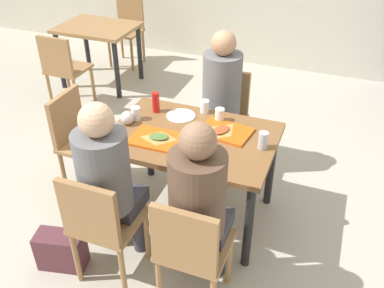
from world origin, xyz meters
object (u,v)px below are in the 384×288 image
chair_far_side (224,112)px  soda_can (263,140)px  chair_near_left (101,222)px  person_in_red (108,177)px  tray_red_far (225,131)px  paper_plate_center (181,116)px  main_table (192,147)px  plastic_cup_d (220,115)px  tray_red_near (157,139)px  background_chair_far (128,26)px  chair_left_end (79,136)px  background_chair_near (63,67)px  plastic_cup_c (136,113)px  plastic_cup_a (205,106)px  plastic_cup_b (177,157)px  handbag (61,250)px  pizza_slice_b (221,130)px  condiment_bottle (156,102)px  foil_bundle (127,118)px  person_far_side (220,94)px  chair_near_right (191,248)px  background_table (98,36)px  pizza_slice_a (159,137)px  paper_plate_near_edge (205,157)px  person_in_brown_jacket (199,200)px

chair_far_side → soda_can: bearing=-57.0°
chair_near_left → person_in_red: (-0.00, 0.14, 0.25)m
tray_red_far → paper_plate_center: 0.40m
main_table → plastic_cup_d: (0.12, 0.26, 0.15)m
tray_red_near → background_chair_far: size_ratio=0.42×
chair_near_left → chair_left_end: 1.04m
paper_plate_center → background_chair_near: bearing=152.7°
chair_near_left → plastic_cup_c: 0.91m
plastic_cup_a → plastic_cup_b: (0.06, -0.69, 0.00)m
person_in_red → background_chair_near: size_ratio=1.47×
tray_red_near → handbag: (-0.44, -0.66, -0.60)m
tray_red_far → soda_can: soda_can is taller
person_in_red → tray_red_near: 0.52m
main_table → pizza_slice_b: bearing=28.1°
main_table → soda_can: soda_can is taller
handbag → person_in_red: bearing=24.2°
chair_left_end → plastic_cup_d: size_ratio=8.66×
chair_near_left → handbag: (-0.35, -0.02, -0.37)m
plastic_cup_d → soda_can: 0.45m
chair_near_left → condiment_bottle: condiment_bottle is taller
tray_red_far → condiment_bottle: (-0.59, 0.10, 0.07)m
foil_bundle → handbag: foil_bundle is taller
person_far_side → plastic_cup_c: person_far_side is taller
chair_far_side → person_far_side: person_far_side is taller
pizza_slice_b → foil_bundle: (-0.68, -0.12, 0.03)m
person_far_side → background_chair_far: (-1.92, 1.94, -0.25)m
plastic_cup_d → handbag: bearing=-125.4°
chair_far_side → soda_can: 0.96m
main_table → condiment_bottle: bearing=149.7°
main_table → chair_near_right: chair_near_right is taller
soda_can → pizza_slice_b: bearing=166.5°
plastic_cup_c → condiment_bottle: (0.09, 0.16, 0.03)m
pizza_slice_b → background_table: size_ratio=0.27×
condiment_bottle → background_chair_near: 1.81m
plastic_cup_d → pizza_slice_b: bearing=-69.1°
chair_far_side → condiment_bottle: condiment_bottle is taller
paper_plate_center → background_chair_far: 2.95m
plastic_cup_c → pizza_slice_b: bearing=3.2°
chair_left_end → paper_plate_center: size_ratio=3.94×
plastic_cup_a → plastic_cup_c: same height
paper_plate_center → pizza_slice_a: bearing=-92.3°
paper_plate_near_edge → soda_can: 0.41m
tray_red_far → plastic_cup_b: bearing=-110.7°
paper_plate_center → soda_can: bearing=-16.7°
chair_near_left → person_in_brown_jacket: bearing=13.4°
tray_red_near → plastic_cup_d: (0.32, 0.41, 0.04)m
chair_near_right → plastic_cup_b: size_ratio=8.66×
main_table → chair_near_right: size_ratio=1.36×
tray_red_far → pizza_slice_b: (-0.02, -0.03, 0.02)m
plastic_cup_a → chair_left_end: bearing=-159.8°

